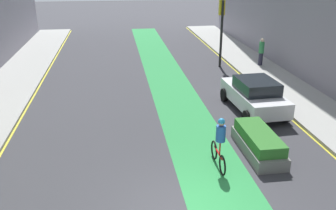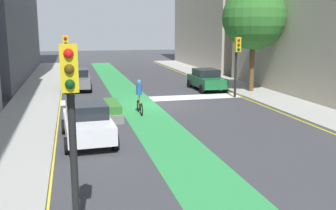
{
  "view_description": "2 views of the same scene",
  "coord_description": "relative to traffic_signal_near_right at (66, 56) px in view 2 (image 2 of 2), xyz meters",
  "views": [
    {
      "loc": [
        -1.62,
        -8.28,
        6.56
      ],
      "look_at": [
        0.3,
        4.85,
        1.32
      ],
      "focal_mm": 39.02,
      "sensor_mm": 36.0,
      "label": 1
    },
    {
      "loc": [
        5.2,
        22.75,
        4.61
      ],
      "look_at": [
        1.11,
        6.44,
        1.27
      ],
      "focal_mm": 41.45,
      "sensor_mm": 36.0,
      "label": 2
    }
  ],
  "objects": [
    {
      "name": "ground_plane",
      "position": [
        -5.44,
        1.66,
        -2.94
      ],
      "size": [
        120.0,
        120.0,
        0.0
      ],
      "primitive_type": "plane",
      "color": "#38383D"
    },
    {
      "name": "bike_lane_paint",
      "position": [
        -4.08,
        1.66,
        -2.94
      ],
      "size": [
        2.4,
        60.0,
        0.01
      ],
      "primitive_type": "cube",
      "color": "#2D8C47",
      "rests_on": "ground_plane"
    },
    {
      "name": "crosswalk_band",
      "position": [
        -5.44,
        -0.34,
        -2.94
      ],
      "size": [
        12.0,
        1.8,
        0.01
      ],
      "primitive_type": "cube",
      "color": "silver",
      "rests_on": "ground_plane"
    },
    {
      "name": "sidewalk_left",
      "position": [
        -12.94,
        1.66,
        -2.86
      ],
      "size": [
        3.0,
        60.0,
        0.15
      ],
      "primitive_type": "cube",
      "color": "#9E9E99",
      "rests_on": "ground_plane"
    },
    {
      "name": "curb_stripe_left",
      "position": [
        -11.44,
        1.66,
        -2.93
      ],
      "size": [
        0.16,
        60.0,
        0.01
      ],
      "primitive_type": "cube",
      "color": "yellow",
      "rests_on": "ground_plane"
    },
    {
      "name": "sidewalk_right",
      "position": [
        2.06,
        1.66,
        -2.86
      ],
      "size": [
        3.0,
        60.0,
        0.15
      ],
      "primitive_type": "cube",
      "color": "#9E9E99",
      "rests_on": "ground_plane"
    },
    {
      "name": "curb_stripe_right",
      "position": [
        0.56,
        1.66,
        -2.93
      ],
      "size": [
        0.16,
        60.0,
        0.01
      ],
      "primitive_type": "cube",
      "color": "yellow",
      "rests_on": "ground_plane"
    },
    {
      "name": "traffic_signal_near_right",
      "position": [
        0.0,
        0.0,
        0.0
      ],
      "size": [
        0.35,
        0.52,
        4.19
      ],
      "color": "black",
      "rests_on": "ground_plane"
    },
    {
      "name": "traffic_signal_near_left",
      "position": [
        -10.93,
        0.54,
        -0.11
      ],
      "size": [
        0.35,
        0.52,
        4.02
      ],
      "color": "black",
      "rests_on": "ground_plane"
    },
    {
      "name": "traffic_signal_far_right",
      "position": [
        -0.2,
        16.4,
        0.07
      ],
      "size": [
        0.35,
        0.52,
        4.3
      ],
      "color": "black",
      "rests_on": "ground_plane"
    },
    {
      "name": "car_green_left_near",
      "position": [
        -10.16,
        -3.12,
        -2.14
      ],
      "size": [
        2.05,
        4.21,
        1.57
      ],
      "color": "#196033",
      "rests_on": "ground_plane"
    },
    {
      "name": "car_grey_right_near",
      "position": [
        -0.69,
        -5.53,
        -2.14
      ],
      "size": [
        2.11,
        4.24,
        1.57
      ],
      "color": "slate",
      "rests_on": "ground_plane"
    },
    {
      "name": "car_white_right_far",
      "position": [
        -0.79,
        8.52,
        -2.14
      ],
      "size": [
        2.19,
        4.28,
        1.57
      ],
      "color": "silver",
      "rests_on": "ground_plane"
    },
    {
      "name": "cyclist_in_lane",
      "position": [
        -3.79,
        3.82,
        -1.97
      ],
      "size": [
        0.32,
        1.73,
        1.86
      ],
      "color": "black",
      "rests_on": "ground_plane"
    },
    {
      "name": "street_tree_near",
      "position": [
        -12.8,
        -1.0,
        2.38
      ],
      "size": [
        4.45,
        4.45,
        7.41
      ],
      "color": "brown",
      "rests_on": "sidewalk_left"
    },
    {
      "name": "median_planter",
      "position": [
        -2.08,
        4.63,
        -2.54
      ],
      "size": [
        1.12,
        2.95,
        0.85
      ],
      "color": "slate",
      "rests_on": "ground_plane"
    }
  ]
}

